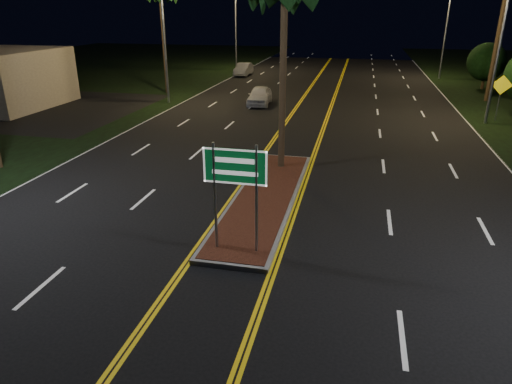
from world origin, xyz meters
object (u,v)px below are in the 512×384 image
(highway_sign, at_px, (235,177))
(shrub_far, at_px, (487,62))
(median_island, at_px, (265,197))
(warning_sign, at_px, (501,91))
(streetlight_left_far, at_px, (239,18))
(car_far, at_px, (244,68))
(streetlight_right_mid, at_px, (496,27))
(car_near, at_px, (260,94))
(streetlight_left_mid, at_px, (168,24))
(streetlight_right_far, at_px, (443,20))

(highway_sign, bearing_deg, shrub_far, 67.43)
(median_island, relative_size, warning_sign, 3.57)
(streetlight_left_far, bearing_deg, car_far, -69.69)
(shrub_far, bearing_deg, streetlight_right_mid, -102.82)
(car_near, bearing_deg, streetlight_right_mid, -14.32)
(streetlight_left_far, height_order, streetlight_right_mid, same)
(streetlight_left_far, xyz_separation_m, warning_sign, (22.38, -21.17, -3.76))
(streetlight_left_mid, distance_m, car_far, 16.72)
(streetlight_right_mid, distance_m, car_far, 27.09)
(median_island, distance_m, streetlight_right_far, 37.00)
(highway_sign, distance_m, streetlight_right_far, 40.74)
(shrub_far, relative_size, car_far, 0.89)
(streetlight_left_far, xyz_separation_m, streetlight_right_mid, (21.23, -22.00, 0.00))
(streetlight_left_far, height_order, shrub_far, streetlight_left_far)
(median_island, xyz_separation_m, streetlight_left_mid, (-10.61, 17.00, 5.57))
(highway_sign, bearing_deg, car_near, 100.47)
(streetlight_left_mid, bearing_deg, median_island, -58.02)
(streetlight_right_far, distance_m, warning_sign, 19.57)
(car_near, distance_m, warning_sign, 15.98)
(median_island, xyz_separation_m, streetlight_left_far, (-10.61, 37.00, 5.57))
(streetlight_left_mid, bearing_deg, car_near, 6.39)
(streetlight_left_far, bearing_deg, median_island, -74.00)
(streetlight_left_far, xyz_separation_m, car_near, (6.56, -19.27, -4.88))
(streetlight_left_far, height_order, warning_sign, streetlight_left_far)
(median_island, distance_m, car_far, 34.16)
(streetlight_right_mid, height_order, car_far, streetlight_right_mid)
(warning_sign, bearing_deg, streetlight_left_mid, -173.81)
(highway_sign, xyz_separation_m, car_near, (-4.05, 21.94, -1.63))
(streetlight_left_mid, bearing_deg, highway_sign, -63.41)
(median_island, xyz_separation_m, car_near, (-4.05, 17.73, 0.69))
(streetlight_right_far, relative_size, warning_sign, 3.14)
(car_far, relative_size, warning_sign, 1.55)
(streetlight_right_far, bearing_deg, streetlight_left_mid, -139.70)
(streetlight_left_mid, xyz_separation_m, car_near, (6.56, 0.73, -4.88))
(streetlight_left_mid, xyz_separation_m, warning_sign, (22.38, -1.17, -3.76))
(streetlight_right_far, distance_m, car_far, 20.42)
(highway_sign, xyz_separation_m, warning_sign, (11.77, 20.03, -0.50))
(warning_sign, bearing_deg, median_island, -117.45)
(streetlight_left_far, distance_m, warning_sign, 31.04)
(streetlight_left_mid, xyz_separation_m, streetlight_right_mid, (21.23, -2.00, 0.00))
(median_island, bearing_deg, shrub_far, 64.55)
(car_near, bearing_deg, streetlight_left_far, 105.05)
(shrub_far, relative_size, car_near, 0.85)
(median_island, distance_m, streetlight_right_mid, 19.20)
(streetlight_right_far, bearing_deg, streetlight_left_far, 174.62)
(streetlight_right_far, bearing_deg, streetlight_right_mid, -90.00)
(car_far, bearing_deg, shrub_far, -9.52)
(highway_sign, distance_m, streetlight_left_mid, 23.93)
(streetlight_right_mid, distance_m, car_near, 15.70)
(median_island, bearing_deg, streetlight_right_mid, 54.72)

